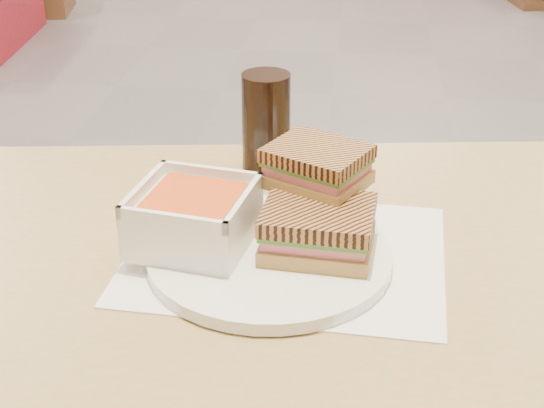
# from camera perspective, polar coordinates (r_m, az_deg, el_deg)

# --- Properties ---
(main_table) EXTENTS (1.28, 0.85, 0.75)m
(main_table) POSITION_cam_1_polar(r_m,az_deg,el_deg) (1.01, -3.40, -9.84)
(main_table) COLOR #A38351
(main_table) RESTS_ON ground
(tray_liner) EXTENTS (0.39, 0.31, 0.00)m
(tray_liner) POSITION_cam_1_polar(r_m,az_deg,el_deg) (0.96, 1.00, -3.56)
(tray_liner) COLOR white
(tray_liner) RESTS_ON main_table
(plate) EXTENTS (0.28, 0.28, 0.02)m
(plate) POSITION_cam_1_polar(r_m,az_deg,el_deg) (0.94, -0.17, -3.77)
(plate) COLOR white
(plate) RESTS_ON tray_liner
(soup_bowl) EXTENTS (0.15, 0.15, 0.07)m
(soup_bowl) POSITION_cam_1_polar(r_m,az_deg,el_deg) (0.94, -5.58, -1.06)
(soup_bowl) COLOR white
(soup_bowl) RESTS_ON plate
(panini_lower) EXTENTS (0.13, 0.11, 0.06)m
(panini_lower) POSITION_cam_1_polar(r_m,az_deg,el_deg) (0.92, 3.29, -1.79)
(panini_lower) COLOR #AB813F
(panini_lower) RESTS_ON plate
(panini_upper) EXTENTS (0.14, 0.13, 0.05)m
(panini_upper) POSITION_cam_1_polar(r_m,az_deg,el_deg) (0.96, 3.23, 2.70)
(panini_upper) COLOR #AB813F
(panini_upper) RESTS_ON panini_lower
(cola_glass) EXTENTS (0.07, 0.07, 0.15)m
(cola_glass) POSITION_cam_1_polar(r_m,az_deg,el_deg) (1.13, -0.42, 5.71)
(cola_glass) COLOR black
(cola_glass) RESTS_ON main_table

